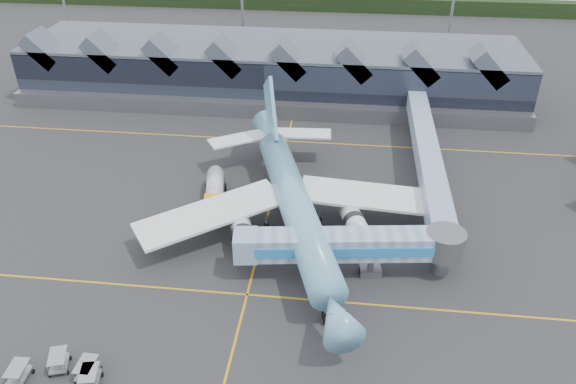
# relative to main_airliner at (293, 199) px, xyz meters

# --- Properties ---
(ground) EXTENTS (260.00, 260.00, 0.00)m
(ground) POSITION_rel_main_airliner_xyz_m (-3.54, -4.64, -4.19)
(ground) COLOR #252527
(ground) RESTS_ON ground
(taxi_stripes) EXTENTS (120.00, 60.00, 0.01)m
(taxi_stripes) POSITION_rel_main_airliner_xyz_m (-3.54, 5.36, -4.18)
(taxi_stripes) COLOR #C69017
(taxi_stripes) RESTS_ON ground
(tree_line_far) EXTENTS (260.00, 4.00, 4.00)m
(tree_line_far) POSITION_rel_main_airliner_xyz_m (-3.54, 105.36, -2.19)
(tree_line_far) COLOR black
(tree_line_far) RESTS_ON ground
(terminal) EXTENTS (90.00, 22.25, 12.52)m
(terminal) POSITION_rel_main_airliner_xyz_m (-8.60, 42.71, 0.69)
(terminal) COLOR black
(terminal) RESTS_ON ground
(light_masts) EXTENTS (132.40, 42.56, 22.45)m
(light_masts) POSITION_rel_main_airliner_xyz_m (17.46, 58.16, 8.30)
(light_masts) COLOR gray
(light_masts) RESTS_ON ground
(main_airliner) EXTENTS (36.79, 43.33, 14.24)m
(main_airliner) POSITION_rel_main_airliner_xyz_m (0.00, 0.00, 0.00)
(main_airliner) COLOR #629CC7
(main_airliner) RESTS_ON ground
(jet_bridge) EXTENTS (24.87, 6.66, 5.57)m
(jet_bridge) POSITION_rel_main_airliner_xyz_m (8.34, -7.76, -0.35)
(jet_bridge) COLOR #6C8FB4
(jet_bridge) RESTS_ON ground
(fuel_truck) EXTENTS (4.13, 9.65, 3.21)m
(fuel_truck) POSITION_rel_main_airliner_xyz_m (-10.89, 4.80, -2.39)
(fuel_truck) COLOR black
(fuel_truck) RESTS_ON ground
(baggage_carts) EXTENTS (8.26, 7.74, 1.64)m
(baggage_carts) POSITION_rel_main_airliner_xyz_m (-17.57, -25.91, -3.26)
(baggage_carts) COLOR #95969D
(baggage_carts) RESTS_ON ground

